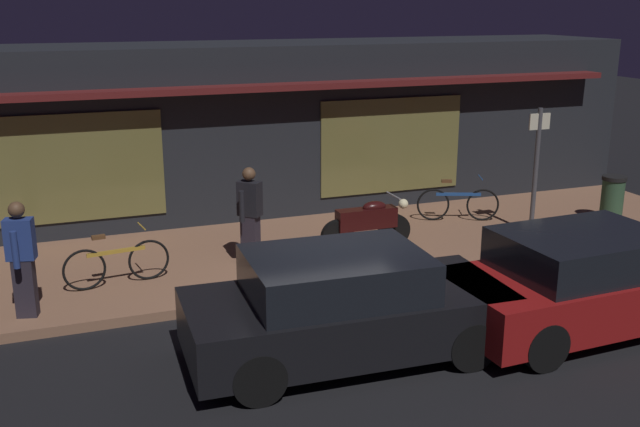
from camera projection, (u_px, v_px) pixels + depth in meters
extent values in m
plane|color=black|center=(338.00, 325.00, 10.54)|extent=(60.00, 60.00, 0.00)
cube|color=#8C6047|center=(276.00, 255.00, 13.22)|extent=(18.00, 4.00, 0.15)
cube|color=black|center=(227.00, 130.00, 15.81)|extent=(18.00, 2.80, 3.60)
cube|color=brown|center=(75.00, 168.00, 13.54)|extent=(3.20, 0.04, 2.00)
cube|color=brown|center=(392.00, 146.00, 15.68)|extent=(3.20, 0.04, 2.00)
cube|color=#591919|center=(246.00, 88.00, 14.03)|extent=(16.20, 0.50, 0.12)
cylinder|color=black|center=(337.00, 237.00, 13.05)|extent=(0.60, 0.12, 0.60)
cylinder|color=black|center=(394.00, 230.00, 13.41)|extent=(0.60, 0.12, 0.60)
cube|color=black|center=(366.00, 218.00, 13.15)|extent=(1.10, 0.29, 0.36)
ellipsoid|color=black|center=(374.00, 207.00, 13.14)|extent=(0.44, 0.24, 0.20)
sphere|color=#F9EDB7|center=(403.00, 204.00, 13.33)|extent=(0.18, 0.18, 0.18)
cylinder|color=gray|center=(393.00, 196.00, 13.22)|extent=(0.03, 0.55, 0.03)
torus|color=black|center=(84.00, 270.00, 11.33)|extent=(0.66, 0.13, 0.66)
torus|color=black|center=(149.00, 260.00, 11.78)|extent=(0.66, 0.13, 0.66)
cube|color=#B78C2D|center=(116.00, 251.00, 11.49)|extent=(0.90, 0.16, 0.06)
cube|color=brown|center=(98.00, 237.00, 11.31)|extent=(0.21, 0.11, 0.06)
cylinder|color=#B78C2D|center=(142.00, 226.00, 11.59)|extent=(0.08, 0.42, 0.02)
torus|color=black|center=(433.00, 205.00, 14.99)|extent=(0.63, 0.28, 0.66)
torus|color=black|center=(483.00, 205.00, 14.97)|extent=(0.63, 0.28, 0.66)
cube|color=#1E478C|center=(458.00, 194.00, 14.92)|extent=(0.85, 0.37, 0.06)
cube|color=brown|center=(447.00, 181.00, 14.85)|extent=(0.22, 0.15, 0.06)
cylinder|color=#1E478C|center=(480.00, 177.00, 14.81)|extent=(0.18, 0.40, 0.02)
cube|color=#28232D|center=(25.00, 288.00, 10.37)|extent=(0.32, 0.26, 0.85)
cube|color=navy|center=(20.00, 239.00, 10.18)|extent=(0.42, 0.31, 0.58)
sphere|color=brown|center=(16.00, 210.00, 10.06)|extent=(0.22, 0.22, 0.22)
cylinder|color=navy|center=(15.00, 250.00, 9.95)|extent=(0.11, 0.11, 0.52)
cylinder|color=navy|center=(25.00, 238.00, 10.44)|extent=(0.11, 0.11, 0.52)
cube|color=#28232D|center=(251.00, 240.00, 12.47)|extent=(0.34, 0.34, 0.85)
cube|color=black|center=(250.00, 199.00, 12.27)|extent=(0.43, 0.42, 0.58)
sphere|color=brown|center=(249.00, 174.00, 12.16)|extent=(0.22, 0.22, 0.22)
cylinder|color=black|center=(257.00, 199.00, 12.52)|extent=(0.13, 0.13, 0.52)
cylinder|color=black|center=(242.00, 206.00, 12.06)|extent=(0.13, 0.13, 0.52)
cylinder|color=#47474C|center=(536.00, 172.00, 13.94)|extent=(0.09, 0.09, 2.40)
cube|color=beige|center=(540.00, 122.00, 13.68)|extent=(0.44, 0.03, 0.30)
cylinder|color=#2D4C33|center=(612.00, 201.00, 14.93)|extent=(0.44, 0.44, 0.85)
cylinder|color=black|center=(615.00, 178.00, 14.80)|extent=(0.48, 0.48, 0.08)
cylinder|color=black|center=(417.00, 299.00, 10.63)|extent=(0.65, 0.25, 0.64)
cylinder|color=black|center=(471.00, 345.00, 9.20)|extent=(0.65, 0.25, 0.64)
cylinder|color=black|center=(231.00, 324.00, 9.82)|extent=(0.65, 0.25, 0.64)
cylinder|color=black|center=(259.00, 378.00, 8.39)|extent=(0.65, 0.25, 0.64)
cube|color=black|center=(347.00, 318.00, 9.45)|extent=(4.17, 1.93, 0.68)
cube|color=black|center=(336.00, 279.00, 9.25)|extent=(2.26, 1.69, 0.64)
cylinder|color=black|center=(619.00, 275.00, 11.57)|extent=(0.65, 0.25, 0.64)
cylinder|color=black|center=(472.00, 301.00, 10.56)|extent=(0.65, 0.25, 0.64)
cylinder|color=black|center=(544.00, 346.00, 9.18)|extent=(0.65, 0.25, 0.64)
cube|color=maroon|center=(587.00, 291.00, 10.31)|extent=(4.17, 1.92, 0.68)
cube|color=black|center=(583.00, 255.00, 10.10)|extent=(2.26, 1.69, 0.64)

